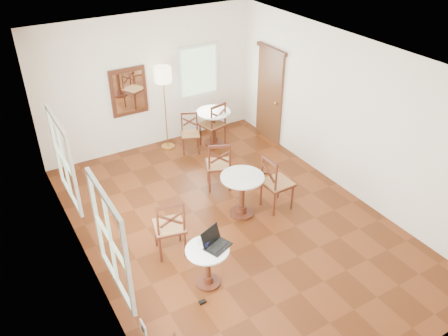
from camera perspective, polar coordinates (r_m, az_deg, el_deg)
name	(u,v)px	position (r m, az deg, el deg)	size (l,w,h in m)	color
ground	(233,223)	(8.26, 1.07, -6.86)	(7.00, 7.00, 0.00)	#5D280F
room_shell	(222,123)	(7.42, -0.30, 5.63)	(5.02, 7.02, 3.01)	white
cafe_table_near	(208,262)	(6.88, -2.05, -11.69)	(0.65, 0.65, 0.68)	#4B2012
cafe_table_mid	(242,191)	(8.18, 2.26, -2.89)	(0.78, 0.78, 0.82)	#4B2012
cafe_table_back	(214,124)	(10.52, -1.31, 5.51)	(0.78, 0.78, 0.82)	#4B2012
chair_near_a	(170,227)	(7.38, -6.81, -7.27)	(0.59, 0.59, 1.07)	#4B2012
chair_mid_a	(219,165)	(8.92, -0.66, 0.42)	(0.64, 0.64, 1.05)	#4B2012
chair_mid_b	(276,183)	(8.39, 6.50, -1.85)	(0.51, 0.51, 1.09)	#4B2012
chair_back_a	(213,124)	(10.45, -1.33, 5.47)	(0.59, 0.59, 1.08)	#4B2012
chair_back_b	(190,133)	(10.27, -4.24, 4.33)	(0.54, 0.54, 0.89)	#4B2012
floor_lamp	(163,80)	(10.00, -7.59, 10.78)	(0.37, 0.37, 1.92)	#BF8C3F
laptop	(215,242)	(6.72, -1.16, -9.20)	(0.46, 0.43, 0.27)	black
mouse	(210,248)	(6.70, -1.75, -9.90)	(0.10, 0.06, 0.04)	black
navy_mug	(206,245)	(6.71, -2.24, -9.58)	(0.11, 0.07, 0.09)	black
water_glass	(199,242)	(6.76, -3.09, -9.19)	(0.05, 0.05, 0.09)	white
power_adapter	(202,302)	(6.90, -2.71, -16.34)	(0.10, 0.06, 0.04)	black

